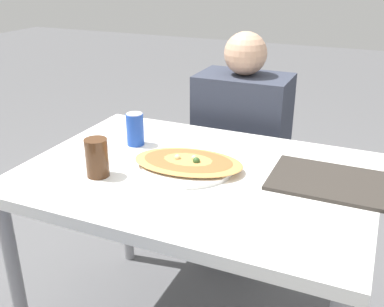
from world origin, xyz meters
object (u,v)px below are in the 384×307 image
pizza_main (188,163)px  person_seated (241,133)px  soda_can (135,129)px  drink_glass (97,158)px  dining_table (196,192)px  chair_far_seated (246,161)px

pizza_main → person_seated: bearing=90.9°
soda_can → drink_glass: 0.29m
dining_table → person_seated: (-0.04, 0.63, -0.01)m
person_seated → dining_table: bearing=94.0°
chair_far_seated → pizza_main: (0.01, -0.73, 0.29)m
chair_far_seated → drink_glass: size_ratio=6.44×
dining_table → chair_far_seated: chair_far_seated is taller
chair_far_seated → soda_can: bearing=66.8°
dining_table → pizza_main: 0.10m
dining_table → chair_far_seated: (-0.04, 0.74, -0.20)m
pizza_main → chair_far_seated: bearing=90.8°
dining_table → drink_glass: drink_glass is taller
soda_can → drink_glass: (0.03, -0.29, 0.00)m
chair_far_seated → pizza_main: bearing=90.8°
chair_far_seated → soda_can: (-0.26, -0.61, 0.34)m
person_seated → soda_can: size_ratio=8.95×
person_seated → soda_can: (-0.26, -0.50, 0.15)m
pizza_main → soda_can: 0.30m
person_seated → soda_can: bearing=62.5°
dining_table → person_seated: size_ratio=1.03×
dining_table → soda_can: bearing=157.9°
person_seated → pizza_main: bearing=90.9°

